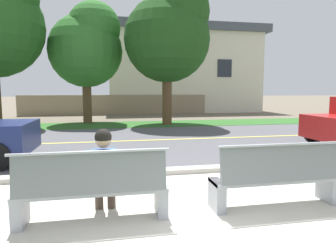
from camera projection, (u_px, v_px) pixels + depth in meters
name	position (u px, v px, depth m)	size (l,w,h in m)	color
ground_plane	(139.00, 134.00, 11.69)	(140.00, 140.00, 0.00)	#665B4C
sidewalk_pavement	(189.00, 211.00, 4.28)	(44.00, 3.60, 0.01)	beige
curb_edge	(165.00, 171.00, 6.17)	(44.00, 0.30, 0.11)	#ADA89E
street_asphalt	(143.00, 141.00, 10.23)	(52.00, 8.00, 0.01)	#515156
road_centre_line	(143.00, 140.00, 10.23)	(48.00, 0.14, 0.01)	#E0CC4C
far_verge_grass	(133.00, 124.00, 14.97)	(48.00, 2.80, 0.02)	#2D6026
bench_left	(93.00, 189.00, 3.86)	(1.98, 0.48, 1.01)	#9EA0A8
bench_right	(278.00, 178.00, 4.37)	(1.98, 0.48, 1.01)	#9EA0A8
seated_person_blue	(104.00, 169.00, 4.04)	(0.52, 0.68, 1.25)	#47382D
shade_tree_left	(88.00, 45.00, 15.18)	(3.78, 3.78, 6.24)	brown
shade_tree_centre	(170.00, 33.00, 14.43)	(4.24, 4.24, 7.00)	brown
garden_wall	(116.00, 105.00, 20.77)	(13.00, 0.36, 1.40)	gray
house_across_street	(180.00, 70.00, 24.63)	(12.66, 6.91, 6.72)	beige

